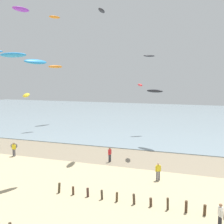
# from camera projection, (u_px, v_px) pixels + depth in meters

# --- Properties ---
(wet_sand_strip) EXTENTS (120.00, 7.67, 0.01)m
(wet_sand_strip) POSITION_uv_depth(u_px,v_px,m) (118.00, 156.00, 34.53)
(wet_sand_strip) COLOR gray
(wet_sand_strip) RESTS_ON ground
(sea) EXTENTS (160.00, 70.00, 0.10)m
(sea) POSITION_uv_depth(u_px,v_px,m) (166.00, 117.00, 70.87)
(sea) COLOR #7F939E
(sea) RESTS_ON ground
(groyne_mid) EXTENTS (14.59, 0.34, 0.93)m
(groyne_mid) POSITION_uv_depth(u_px,v_px,m) (139.00, 200.00, 21.20)
(groyne_mid) COLOR #423A26
(groyne_mid) RESTS_ON ground
(person_nearest_camera) EXTENTS (0.32, 0.55, 1.71)m
(person_nearest_camera) POSITION_uv_depth(u_px,v_px,m) (220.00, 215.00, 17.76)
(person_nearest_camera) COLOR #232328
(person_nearest_camera) RESTS_ON ground
(person_by_waterline) EXTENTS (0.57, 0.25, 1.71)m
(person_by_waterline) POSITION_uv_depth(u_px,v_px,m) (14.00, 149.00, 34.58)
(person_by_waterline) COLOR #4C4C56
(person_by_waterline) RESTS_ON ground
(person_right_flank) EXTENTS (0.33, 0.54, 1.71)m
(person_right_flank) POSITION_uv_depth(u_px,v_px,m) (110.00, 154.00, 32.22)
(person_right_flank) COLOR #383842
(person_right_flank) RESTS_ON ground
(person_far_down_beach) EXTENTS (0.49, 0.38, 1.71)m
(person_far_down_beach) POSITION_uv_depth(u_px,v_px,m) (158.00, 171.00, 26.35)
(person_far_down_beach) COLOR #4C4C56
(person_far_down_beach) RESTS_ON ground
(kite_aloft_1) EXTENTS (2.14, 1.84, 0.43)m
(kite_aloft_1) POSITION_uv_depth(u_px,v_px,m) (149.00, 56.00, 48.72)
(kite_aloft_1) COLOR black
(kite_aloft_3) EXTENTS (3.05, 3.29, 0.87)m
(kite_aloft_3) POSITION_uv_depth(u_px,v_px,m) (26.00, 95.00, 41.38)
(kite_aloft_3) COLOR yellow
(kite_aloft_4) EXTENTS (3.05, 1.44, 0.64)m
(kite_aloft_4) POSITION_uv_depth(u_px,v_px,m) (13.00, 55.00, 28.54)
(kite_aloft_4) COLOR #2384D1
(kite_aloft_6) EXTENTS (1.72, 2.55, 0.69)m
(kite_aloft_6) POSITION_uv_depth(u_px,v_px,m) (36.00, 62.00, 26.04)
(kite_aloft_6) COLOR #2384D1
(kite_aloft_7) EXTENTS (1.17, 1.98, 0.45)m
(kite_aloft_7) POSITION_uv_depth(u_px,v_px,m) (140.00, 85.00, 34.63)
(kite_aloft_7) COLOR red
(kite_aloft_8) EXTENTS (2.52, 3.71, 0.80)m
(kite_aloft_8) POSITION_uv_depth(u_px,v_px,m) (55.00, 67.00, 59.23)
(kite_aloft_8) COLOR orange
(kite_aloft_9) EXTENTS (1.21, 2.37, 0.56)m
(kite_aloft_9) POSITION_uv_depth(u_px,v_px,m) (102.00, 11.00, 34.80)
(kite_aloft_9) COLOR black
(kite_aloft_10) EXTENTS (2.89, 2.08, 0.56)m
(kite_aloft_10) POSITION_uv_depth(u_px,v_px,m) (155.00, 91.00, 39.35)
(kite_aloft_10) COLOR black
(kite_aloft_11) EXTENTS (1.98, 3.40, 0.91)m
(kite_aloft_11) POSITION_uv_depth(u_px,v_px,m) (21.00, 9.00, 44.53)
(kite_aloft_11) COLOR purple
(kite_aloft_12) EXTENTS (1.96, 2.40, 0.64)m
(kite_aloft_12) POSITION_uv_depth(u_px,v_px,m) (54.00, 17.00, 53.56)
(kite_aloft_12) COLOR orange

